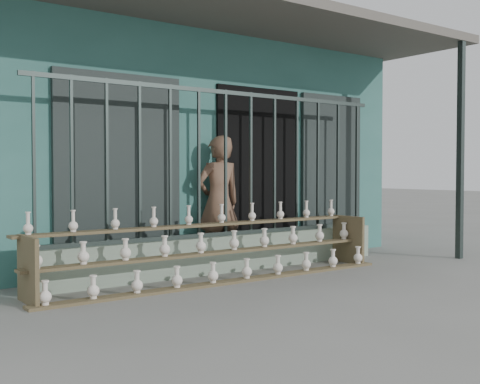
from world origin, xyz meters
TOP-DOWN VIEW (x-y plane):
  - ground at (0.00, 0.00)m, footprint 60.00×60.00m
  - workshop_building at (0.00, 4.23)m, footprint 7.40×6.60m
  - parapet_wall at (0.00, 1.30)m, footprint 5.00×0.20m
  - security_fence at (-0.00, 1.30)m, footprint 5.00×0.04m
  - shelf_rack at (-0.39, 0.89)m, footprint 4.50×0.68m
  - elderly_woman at (0.08, 1.57)m, footprint 0.65×0.45m

SIDE VIEW (x-z plane):
  - ground at x=0.00m, z-range 0.00..0.00m
  - parapet_wall at x=0.00m, z-range 0.00..0.45m
  - shelf_rack at x=-0.39m, z-range -0.07..0.78m
  - elderly_woman at x=0.08m, z-range 0.00..1.70m
  - security_fence at x=0.00m, z-range 0.45..2.25m
  - workshop_building at x=0.00m, z-range 0.02..3.23m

